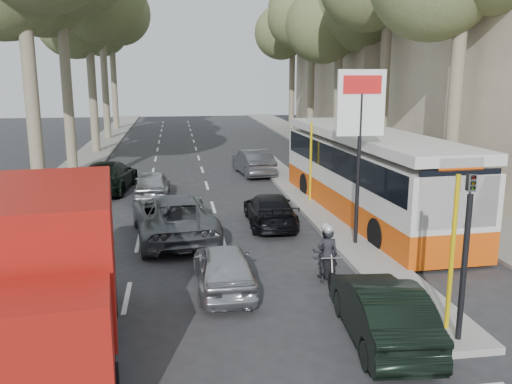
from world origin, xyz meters
TOP-DOWN VIEW (x-y plane):
  - ground at (0.00, 0.00)m, footprint 120.00×120.00m
  - sidewalk_right at (8.60, 25.00)m, footprint 3.20×70.00m
  - median_left at (-8.00, 28.00)m, footprint 2.40×64.00m
  - traffic_island at (3.25, 11.00)m, footprint 1.50×26.00m
  - building_far at (15.50, 34.00)m, footprint 11.00×20.00m
  - billboard at (3.25, 5.00)m, footprint 1.50×12.10m
  - traffic_light_island at (3.25, -1.50)m, footprint 0.16×0.41m
  - tree_l_c at (-7.77, 28.11)m, footprint 7.40×7.20m
  - tree_l_e at (-7.97, 44.11)m, footprint 7.40×7.20m
  - tree_r_c at (9.03, 26.11)m, footprint 7.40×7.20m
  - tree_r_d at (9.13, 34.11)m, footprint 7.40×7.20m
  - tree_r_e at (9.23, 42.11)m, footprint 7.40×7.20m
  - silver_hatchback at (-1.25, 2.17)m, footprint 1.51×3.64m
  - dark_hatchback at (1.77, -1.00)m, footprint 1.69×4.08m
  - queue_car_a at (-2.53, 6.92)m, footprint 3.14×5.67m
  - queue_car_b at (0.97, 7.94)m, footprint 1.77×4.11m
  - queue_car_c at (-3.47, 13.00)m, footprint 1.59×3.80m
  - queue_car_d at (1.80, 18.02)m, footprint 2.00×4.45m
  - queue_car_e at (-5.57, 14.83)m, footprint 2.63×5.24m
  - red_truck at (-4.83, -0.76)m, footprint 3.00×6.44m
  - city_bus at (4.92, 8.79)m, footprint 3.45×12.86m
  - motorcycle at (1.52, 2.33)m, footprint 0.73×1.92m
  - pedestrian_near at (7.20, 10.44)m, footprint 0.95×1.03m
  - pedestrian_far at (7.86, 10.71)m, footprint 1.31×0.99m

SIDE VIEW (x-z plane):
  - ground at x=0.00m, z-range 0.00..0.00m
  - sidewalk_right at x=8.60m, z-range 0.00..0.12m
  - median_left at x=-8.00m, z-range 0.00..0.12m
  - traffic_island at x=3.25m, z-range 0.00..0.16m
  - queue_car_b at x=0.97m, z-range 0.00..1.18m
  - silver_hatchback at x=-1.25m, z-range 0.00..1.23m
  - queue_car_c at x=-3.47m, z-range 0.00..1.28m
  - dark_hatchback at x=1.77m, z-range 0.00..1.31m
  - queue_car_d at x=1.80m, z-range 0.00..1.42m
  - queue_car_e at x=-5.57m, z-range 0.00..1.46m
  - motorcycle at x=1.52m, z-range -0.07..1.56m
  - queue_car_a at x=-2.53m, z-range 0.00..1.50m
  - pedestrian_near at x=7.20m, z-range 0.12..1.73m
  - pedestrian_far at x=7.86m, z-range 0.12..1.98m
  - red_truck at x=-4.83m, z-range 0.09..3.41m
  - city_bus at x=4.92m, z-range 0.09..3.45m
  - traffic_light_island at x=3.25m, z-range 0.69..4.29m
  - billboard at x=3.25m, z-range 0.90..6.50m
  - building_far at x=15.50m, z-range 0.00..16.00m
  - tree_r_c at x=9.03m, z-range 3.03..16.35m
  - tree_l_c at x=-7.77m, z-range 3.18..16.89m
  - tree_r_e at x=9.23m, z-range 3.33..17.43m
  - tree_l_e at x=-7.97m, z-range 3.48..17.97m
  - tree_r_d at x=9.13m, z-range 3.63..18.51m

